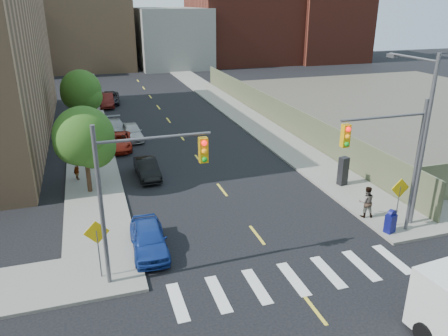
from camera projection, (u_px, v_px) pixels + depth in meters
sidewalk_nw at (86, 105)px, 49.97m from camera, size 3.50×73.00×0.15m
sidewalk_ne at (215, 96)px, 54.35m from camera, size 3.50×73.00×0.15m
fence_north at (273, 110)px, 42.45m from camera, size 0.12×44.00×2.50m
gravel_lot at (414, 105)px, 49.87m from camera, size 36.00×42.00×0.06m
bg_bldg_midwest at (88, 23)px, 74.91m from camera, size 14.00×16.00×15.00m
bg_bldg_center at (171, 37)px, 77.99m from camera, size 12.00×16.00×10.00m
bg_bldg_east at (241, 18)px, 82.64m from camera, size 18.00×18.00×16.00m
bg_bldg_fareast at (322, 12)px, 85.03m from camera, size 14.00×16.00×18.00m
signal_nw at (138, 182)px, 17.30m from camera, size 4.59×0.30×7.00m
signal_ne at (393, 152)px, 20.69m from camera, size 4.59×0.30×7.00m
streetlight_ne at (420, 129)px, 21.87m from camera, size 0.25×3.70×9.00m
warn_sign_nw at (97, 239)px, 18.15m from camera, size 1.06×0.06×2.83m
warn_sign_ne at (399, 194)px, 22.39m from camera, size 1.06×0.06×2.83m
warn_sign_midwest at (89, 144)px, 30.15m from camera, size 1.06×0.06×2.83m
tree_west_near at (84, 140)px, 26.04m from camera, size 3.66×3.64×5.52m
tree_west_far at (81, 92)px, 39.38m from camera, size 3.66×3.64×5.52m
parked_car_blue at (149, 238)px, 20.73m from camera, size 1.77×4.13×1.39m
parked_car_black at (147, 168)px, 29.49m from camera, size 1.46×3.88×1.27m
parked_car_red at (119, 141)px, 35.19m from camera, size 2.50×4.68×1.25m
parked_car_silver at (115, 128)px, 38.79m from camera, size 2.09×4.66×1.33m
parked_car_white at (132, 132)px, 37.54m from camera, size 1.77×4.14×1.40m
parked_car_maroon at (106, 100)px, 49.10m from camera, size 1.63×4.48×1.47m
parked_car_grey at (109, 98)px, 50.54m from camera, size 2.55×4.95×1.33m
mailbox at (391, 221)px, 22.19m from camera, size 0.62×0.54×1.27m
payphone at (343, 171)px, 27.85m from camera, size 0.64×0.56×1.85m
pedestrian_west at (76, 168)px, 28.77m from camera, size 0.56×0.67×1.59m
pedestrian_east at (366, 202)px, 23.70m from camera, size 1.01×0.88×1.77m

